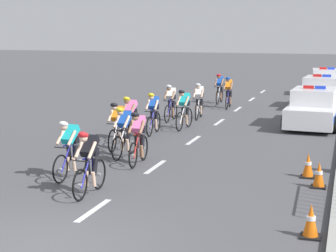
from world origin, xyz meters
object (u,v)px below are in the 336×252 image
Objects in this scene: traffic_cone_mid at (308,166)px; traffic_cone_far at (319,175)px; cyclist_tenth at (199,100)px; cyclist_fourth at (117,125)px; police_car_third at (326,83)px; cyclist_third at (138,137)px; cyclist_eleventh at (229,92)px; police_car_nearest at (314,109)px; traffic_cone_near at (311,221)px; cyclist_ninth at (184,109)px; cyclist_second at (70,148)px; cyclist_fifth at (124,131)px; cyclist_sixth at (130,117)px; cyclist_lead at (89,162)px; cyclist_eighth at (171,102)px; cyclist_seventh at (153,113)px; cyclist_twelfth at (220,88)px; police_car_second at (321,93)px.

traffic_cone_mid and traffic_cone_far have the same top height.
cyclist_tenth reaches higher than traffic_cone_far.
police_car_third reaches higher than cyclist_fourth.
cyclist_tenth is at bearing 93.15° from cyclist_third.
police_car_nearest is at bearing -43.34° from cyclist_eleventh.
cyclist_fourth reaches higher than traffic_cone_near.
cyclist_fourth is at bearing 128.65° from cyclist_third.
police_car_nearest is 6.99× the size of traffic_cone_near.
traffic_cone_mid is at bearing -0.25° from cyclist_third.
cyclist_tenth is (-0.11, 2.65, 0.00)m from cyclist_ninth.
cyclist_ninth is at bearing 84.57° from cyclist_second.
cyclist_fifth is 8.85m from police_car_nearest.
police_car_third is 19.16m from traffic_cone_mid.
cyclist_second is 5.21m from cyclist_sixth.
cyclist_lead is 1.00× the size of cyclist_ninth.
cyclist_sixth is at bearing -91.05° from cyclist_eighth.
cyclist_eleventh reaches higher than traffic_cone_far.
cyclist_seventh is 0.39× the size of police_car_nearest.
traffic_cone_near is (6.50, -7.60, -0.48)m from cyclist_sixth.
police_car_third reaches higher than cyclist_third.
cyclist_second is 1.00× the size of cyclist_fourth.
cyclist_fourth is 1.00× the size of cyclist_eighth.
cyclist_lead and cyclist_third have the same top height.
cyclist_second is 1.00× the size of cyclist_twelfth.
cyclist_fourth is 11.99m from cyclist_twelfth.
police_car_third is (5.77, 15.91, -0.11)m from cyclist_sixth.
cyclist_fifth is 11.31m from cyclist_eleventh.
cyclist_eighth is 13.56m from traffic_cone_near.
cyclist_second is 6.17m from traffic_cone_far.
police_car_second reaches higher than cyclist_sixth.
cyclist_seventh is at bearing -110.20° from police_car_third.
cyclist_fifth is 5.12m from cyclist_ninth.
cyclist_eleventh is (1.16, 13.99, 0.00)m from cyclist_second.
cyclist_eighth is at bearing 88.95° from cyclist_sixth.
cyclist_lead is 1.00× the size of cyclist_third.
cyclist_lead is at bearing -46.93° from cyclist_second.
cyclist_ninth is at bearing 60.28° from cyclist_seventh.
cyclist_seventh and cyclist_twelfth have the same top height.
cyclist_eighth is (-1.42, 7.55, 0.00)m from cyclist_third.
traffic_cone_near is (6.10, -2.40, -0.48)m from cyclist_second.
traffic_cone_far is at bearing -70.37° from traffic_cone_mid.
cyclist_ninth is 6.19m from cyclist_eleventh.
cyclist_eighth is at bearing 95.91° from cyclist_fifth.
cyclist_lead and cyclist_tenth have the same top height.
traffic_cone_near is (6.33, -6.04, -0.48)m from cyclist_fourth.
police_car_nearest reaches higher than traffic_cone_far.
cyclist_seventh is at bearing -84.30° from cyclist_eighth.
police_car_second is (5.59, 12.17, -0.11)m from cyclist_fourth.
cyclist_fifth is at bearing -56.73° from cyclist_fourth.
police_car_second is at bearing 59.98° from cyclist_ninth.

